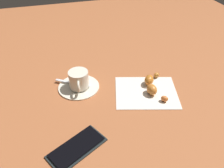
% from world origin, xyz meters
% --- Properties ---
extents(ground_plane, '(1.80, 1.80, 0.00)m').
position_xyz_m(ground_plane, '(0.00, 0.00, 0.00)').
color(ground_plane, '#A15933').
extents(saucer, '(0.14, 0.14, 0.01)m').
position_xyz_m(saucer, '(0.09, -0.03, 0.00)').
color(saucer, silver).
rests_on(saucer, ground).
extents(espresso_cup, '(0.06, 0.09, 0.06)m').
position_xyz_m(espresso_cup, '(0.08, -0.03, 0.04)').
color(espresso_cup, silver).
rests_on(espresso_cup, saucer).
extents(teaspoon, '(0.11, 0.08, 0.01)m').
position_xyz_m(teaspoon, '(0.09, -0.04, 0.01)').
color(teaspoon, silver).
rests_on(teaspoon, saucer).
extents(sugar_packet, '(0.06, 0.05, 0.01)m').
position_xyz_m(sugar_packet, '(0.08, -0.07, 0.01)').
color(sugar_packet, white).
rests_on(sugar_packet, saucer).
extents(napkin, '(0.23, 0.21, 0.00)m').
position_xyz_m(napkin, '(-0.12, 0.05, 0.00)').
color(napkin, silver).
rests_on(napkin, ground).
extents(croissant, '(0.08, 0.15, 0.03)m').
position_xyz_m(croissant, '(-0.14, 0.04, 0.02)').
color(croissant, '#B46C26').
rests_on(croissant, napkin).
extents(cell_phone, '(0.16, 0.13, 0.01)m').
position_xyz_m(cell_phone, '(0.13, 0.21, 0.00)').
color(cell_phone, black).
rests_on(cell_phone, ground).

